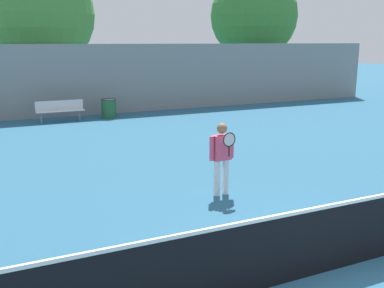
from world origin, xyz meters
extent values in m
plane|color=#285B7A|center=(0.00, 0.00, 0.00)|extent=(100.00, 100.00, 0.00)
cube|color=black|center=(0.00, 0.00, 0.50)|extent=(11.89, 0.03, 1.00)
cube|color=white|center=(0.00, 0.00, 1.03)|extent=(11.89, 0.04, 0.05)
cylinder|color=silver|center=(0.18, 3.64, 0.40)|extent=(0.14, 0.14, 0.80)
cylinder|color=silver|center=(0.40, 3.66, 0.40)|extent=(0.14, 0.14, 0.80)
cube|color=#DB4C6B|center=(0.29, 3.65, 1.08)|extent=(0.43, 0.23, 0.55)
cylinder|color=#DB4C6B|center=(0.04, 3.63, 1.08)|extent=(0.10, 0.10, 0.53)
cylinder|color=#DB4C6B|center=(0.55, 3.67, 1.08)|extent=(0.10, 0.10, 0.53)
sphere|color=#8E6647|center=(0.29, 3.65, 1.49)|extent=(0.23, 0.23, 0.23)
cylinder|color=black|center=(0.31, 3.37, 1.05)|extent=(0.03, 0.03, 0.22)
torus|color=black|center=(0.31, 3.37, 1.30)|extent=(0.31, 0.05, 0.31)
cylinder|color=silver|center=(0.31, 3.37, 1.30)|extent=(0.27, 0.03, 0.27)
cube|color=silver|center=(-1.36, 14.59, 0.47)|extent=(1.97, 0.40, 0.04)
cylinder|color=gray|center=(-2.14, 14.59, 0.22)|extent=(0.06, 0.06, 0.45)
cylinder|color=gray|center=(-0.57, 14.59, 0.22)|extent=(0.06, 0.06, 0.45)
cube|color=silver|center=(-1.36, 14.77, 0.69)|extent=(1.97, 0.04, 0.40)
cylinder|color=#235B33|center=(0.75, 14.76, 0.40)|extent=(0.64, 0.64, 0.80)
cylinder|color=#333338|center=(0.75, 14.76, 0.82)|extent=(0.67, 0.67, 0.04)
cube|color=gray|center=(0.00, 15.88, 1.60)|extent=(32.81, 0.06, 3.20)
cylinder|color=brown|center=(11.59, 20.01, 1.35)|extent=(0.38, 0.38, 2.70)
sphere|color=#387A33|center=(11.59, 20.01, 4.87)|extent=(5.42, 5.42, 5.42)
cylinder|color=brown|center=(-1.19, 19.77, 1.25)|extent=(0.40, 0.40, 2.49)
sphere|color=#428438|center=(-1.19, 19.77, 4.62)|extent=(5.32, 5.32, 5.32)
camera|label=1|loc=(-4.33, -4.61, 3.32)|focal=42.00mm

